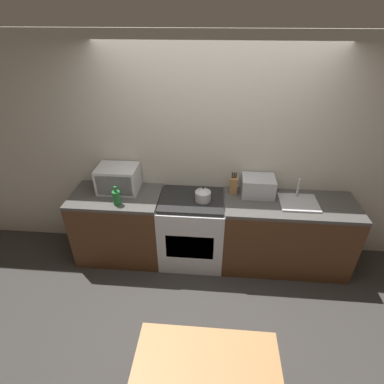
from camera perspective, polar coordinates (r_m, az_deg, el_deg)
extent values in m
plane|color=#33302D|center=(3.47, 2.74, -21.19)|extent=(16.00, 16.00, 0.00)
cube|color=beige|center=(3.52, 4.07, 7.08)|extent=(10.00, 0.06, 2.60)
cube|color=#4C2D19|center=(3.87, -13.55, -6.45)|extent=(1.04, 0.62, 0.86)
cube|color=#474442|center=(3.61, -14.43, -0.82)|extent=(1.04, 0.62, 0.04)
cube|color=#4C2D19|center=(3.80, 17.28, -7.93)|extent=(1.49, 0.62, 0.86)
cube|color=#474442|center=(3.54, 18.42, -2.29)|extent=(1.49, 0.62, 0.04)
cube|color=silver|center=(3.70, -0.04, -7.36)|extent=(0.76, 0.62, 0.86)
cube|color=black|center=(3.44, -0.04, -1.53)|extent=(0.73, 0.57, 0.04)
cube|color=black|center=(3.47, -0.47, -10.47)|extent=(0.55, 0.02, 0.32)
cylinder|color=#B7B7BC|center=(3.37, 2.09, -0.77)|extent=(0.18, 0.18, 0.11)
cone|color=#B7B7BC|center=(3.33, 2.11, 0.41)|extent=(0.17, 0.17, 0.05)
sphere|color=black|center=(3.31, 2.12, 0.93)|extent=(0.03, 0.03, 0.03)
cube|color=silver|center=(3.62, -13.86, 2.47)|extent=(0.47, 0.34, 0.30)
cube|color=black|center=(3.48, -14.63, 1.15)|extent=(0.41, 0.01, 0.24)
cylinder|color=#1E662D|center=(3.39, -14.17, -1.09)|extent=(0.09, 0.09, 0.16)
cylinder|color=#1E662D|center=(3.33, -14.42, 0.52)|extent=(0.03, 0.03, 0.06)
cube|color=#9E7042|center=(3.52, 7.89, 1.26)|extent=(0.08, 0.09, 0.20)
cylinder|color=black|center=(3.45, 7.70, 3.18)|extent=(0.01, 0.01, 0.07)
cylinder|color=black|center=(3.45, 8.05, 3.16)|extent=(0.01, 0.01, 0.07)
cylinder|color=black|center=(3.45, 8.39, 3.15)|extent=(0.01, 0.01, 0.07)
cube|color=#ADAFB5|center=(3.52, 12.44, 1.08)|extent=(0.37, 0.28, 0.22)
cube|color=black|center=(3.41, 12.66, -0.07)|extent=(0.33, 0.01, 0.18)
cube|color=#ADAFB5|center=(3.54, 19.65, -1.92)|extent=(0.42, 0.36, 0.02)
cylinder|color=#ADAFB5|center=(3.58, 19.57, 0.78)|extent=(0.03, 0.03, 0.22)
cube|color=#9E7042|center=(2.33, 2.78, -30.54)|extent=(0.99, 0.58, 0.04)
cylinder|color=#9E7042|center=(2.79, -7.52, -29.01)|extent=(0.05, 0.05, 0.69)
cylinder|color=#9E7042|center=(2.79, 13.19, -29.90)|extent=(0.05, 0.05, 0.69)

